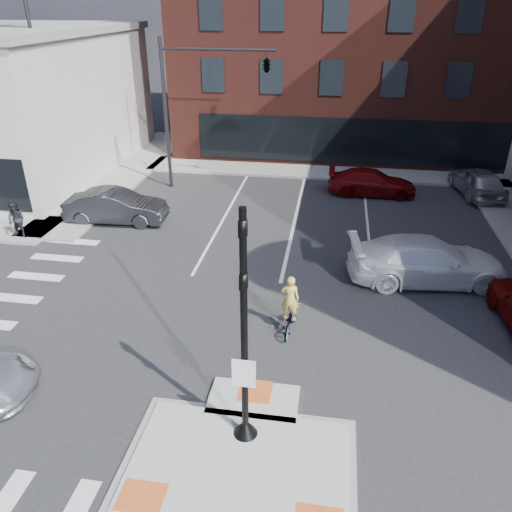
% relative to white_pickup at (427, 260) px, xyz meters
% --- Properties ---
extents(ground, '(120.00, 120.00, 0.00)m').
position_rel_white_pickup_xyz_m(ground, '(-5.42, -9.11, -0.85)').
color(ground, '#28282B').
rests_on(ground, ground).
extents(refuge_island, '(5.40, 4.65, 0.13)m').
position_rel_white_pickup_xyz_m(refuge_island, '(-5.42, -9.37, -0.80)').
color(refuge_island, gray).
rests_on(refuge_island, ground).
extents(sidewalk_n, '(26.00, 3.00, 0.15)m').
position_rel_white_pickup_xyz_m(sidewalk_n, '(-2.42, 12.89, -0.78)').
color(sidewalk_n, gray).
rests_on(sidewalk_n, ground).
extents(building_n, '(24.40, 18.40, 15.50)m').
position_rel_white_pickup_xyz_m(building_n, '(-2.42, 22.88, 6.95)').
color(building_n, '#4C1D17').
rests_on(building_n, ground).
extents(building_far_left, '(10.00, 12.00, 10.00)m').
position_rel_white_pickup_xyz_m(building_far_left, '(-9.42, 42.89, 4.15)').
color(building_far_left, slate).
rests_on(building_far_left, ground).
extents(building_far_right, '(12.00, 12.00, 12.00)m').
position_rel_white_pickup_xyz_m(building_far_right, '(3.58, 44.89, 5.15)').
color(building_far_right, brown).
rests_on(building_far_right, ground).
extents(signal_pole, '(0.60, 0.60, 5.98)m').
position_rel_white_pickup_xyz_m(signal_pole, '(-5.42, -8.72, 1.50)').
color(signal_pole, black).
rests_on(signal_pole, refuge_island).
extents(mast_arm_signal, '(6.10, 2.24, 8.00)m').
position_rel_white_pickup_xyz_m(mast_arm_signal, '(-8.90, 8.89, 5.35)').
color(mast_arm_signal, black).
rests_on(mast_arm_signal, ground).
extents(white_pickup, '(6.16, 3.20, 1.71)m').
position_rel_white_pickup_xyz_m(white_pickup, '(0.00, 0.00, 0.00)').
color(white_pickup, white).
rests_on(white_pickup, ground).
extents(bg_car_dark, '(4.92, 2.01, 1.59)m').
position_rel_white_pickup_xyz_m(bg_car_dark, '(-13.92, 3.51, -0.06)').
color(bg_car_dark, '#242428').
rests_on(bg_car_dark, ground).
extents(bg_car_silver, '(2.56, 4.86, 1.58)m').
position_rel_white_pickup_xyz_m(bg_car_silver, '(4.08, 10.16, -0.06)').
color(bg_car_silver, '#AEB0B5').
rests_on(bg_car_silver, ground).
extents(bg_car_red, '(4.75, 1.94, 1.38)m').
position_rel_white_pickup_xyz_m(bg_car_red, '(-1.59, 9.39, -0.16)').
color(bg_car_red, maroon).
rests_on(bg_car_red, ground).
extents(cyclist, '(0.66, 1.62, 2.04)m').
position_rel_white_pickup_xyz_m(cyclist, '(-4.80, -4.13, -0.17)').
color(cyclist, '#3F3F44').
rests_on(cyclist, ground).
extents(pedestrian_a, '(0.86, 0.69, 1.65)m').
position_rel_white_pickup_xyz_m(pedestrian_a, '(-17.42, 0.89, 0.12)').
color(pedestrian_a, black).
rests_on(pedestrian_a, sidewalk_nw).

